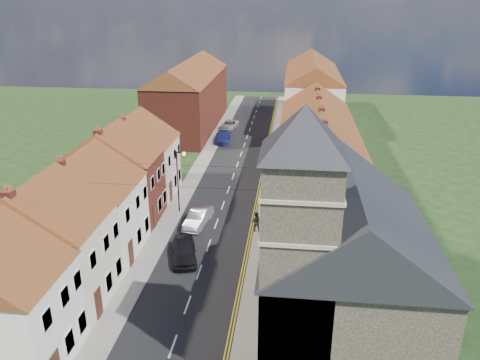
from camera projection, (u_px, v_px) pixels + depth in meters
The scene contains 22 objects.
road at pixel (233, 176), 53.50m from camera, with size 7.00×90.00×0.02m, color black.
pavement_left at pixel (195, 174), 53.95m from camera, with size 1.80×90.00×0.12m, color gray.
pavement_right at pixel (272, 177), 53.01m from camera, with size 1.80×90.00×0.12m, color gray.
church at pixel (339, 258), 25.71m from camera, with size 11.25×14.25×15.20m.
cottage_r_tudor at pixel (326, 209), 34.89m from camera, with size 8.30×5.20×9.00m.
cottage_r_white_near at pixel (323, 182), 39.87m from camera, with size 8.30×6.00×9.00m.
cottage_r_cream_mid at pixel (320, 161), 44.86m from camera, with size 8.30×5.20×9.00m.
cottage_r_pink at pixel (318, 145), 49.84m from camera, with size 8.30×6.00×9.00m.
cottage_r_white_far at pixel (316, 131), 54.82m from camera, with size 8.30×5.20×9.00m.
cottage_r_cream_far at pixel (315, 120), 59.81m from camera, with size 8.30×6.00×9.00m.
cottage_l_cream at pixel (42, 241), 30.25m from camera, with size 8.30×6.30×9.10m.
cottage_l_white at pixel (84, 203), 36.21m from camera, with size 8.30×6.90×8.80m.
cottage_l_brick_mid at pixel (113, 173), 41.79m from camera, with size 8.30×5.70×9.10m.
cottage_l_pink at pixel (134, 154), 47.20m from camera, with size 8.30×6.30×8.80m.
block_right_far at pixel (312, 90), 73.63m from camera, with size 8.30×24.20×10.50m.
block_left_far at pixel (189, 94), 71.00m from camera, with size 8.30×24.20×10.50m.
lamppost at pixel (179, 178), 43.37m from camera, with size 0.88×0.15×6.00m.
car_near at pixel (184, 251), 36.48m from camera, with size 1.82×4.51×1.54m, color black.
car_mid at pixel (198, 217), 42.00m from camera, with size 1.54×4.42×1.45m, color gray.
car_far at pixel (223, 137), 65.80m from camera, with size 2.02×4.98×1.44m, color navy.
car_distant at pixel (229, 125), 72.06m from camera, with size 2.17×4.72×1.31m, color silver.
pedestrian_right at pixel (256, 222), 40.58m from camera, with size 0.88×0.68×1.80m, color black.
Camera 1 is at (6.48, -19.45, 19.38)m, focal length 35.00 mm.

